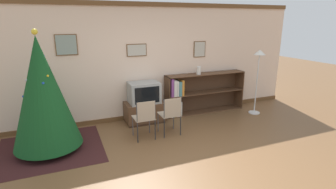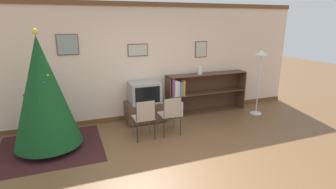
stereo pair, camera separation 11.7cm
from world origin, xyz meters
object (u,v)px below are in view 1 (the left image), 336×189
Objects in this scene: christmas_tree at (43,93)px; standing_lamp at (259,65)px; folding_chair_left at (145,117)px; bookshelf at (193,94)px; vase at (199,70)px; tv_console at (145,112)px; folding_chair_right at (171,114)px; television at (144,93)px.

christmas_tree reaches higher than standing_lamp.
bookshelf is at bearing 32.96° from folding_chair_left.
standing_lamp is at bearing -23.05° from bookshelf.
standing_lamp is at bearing -22.95° from vase.
tv_console is 0.42× the size of bookshelf.
television is at bearing 106.74° from folding_chair_right.
standing_lamp is at bearing 2.08° from christmas_tree.
folding_chair_left is at bearing -106.74° from television.
tv_console is at bearing -177.44° from vase.
folding_chair_right is (0.28, -0.92, 0.23)m from tv_console.
standing_lamp reaches higher than television.
tv_console is 3.00m from standing_lamp.
bookshelf is at bearing 155.83° from vase.
bookshelf is (3.36, 0.80, -0.58)m from christmas_tree.
christmas_tree is at bearing 173.99° from folding_chair_right.
christmas_tree is 1.88m from folding_chair_left.
vase reaches higher than folding_chair_right.
television reaches higher than folding_chair_right.
folding_chair_right is at bearing -73.30° from tv_console.
standing_lamp is (1.34, -0.57, 0.13)m from vase.
christmas_tree is 3.50m from bookshelf.
folding_chair_left is (1.76, -0.24, -0.61)m from christmas_tree.
vase is (3.48, 0.74, 0.03)m from christmas_tree.
television is at bearing -90.00° from tv_console.
folding_chair_left is at bearing -150.12° from vase.
folding_chair_left is 1.00× the size of folding_chair_right.
tv_console is at bearing 90.00° from television.
bookshelf is at bearing 44.73° from folding_chair_right.
folding_chair_right is at bearing -170.54° from standing_lamp.
folding_chair_left reaches higher than tv_console.
television reaches higher than folding_chair_left.
bookshelf is 10.70× the size of vase.
standing_lamp reaches higher than folding_chair_right.
folding_chair_left is 3.19m from standing_lamp.
christmas_tree is 1.01× the size of bookshelf.
tv_console is 0.55× the size of standing_lamp.
christmas_tree is 3.15× the size of television.
vase reaches higher than bookshelf.
standing_lamp is at bearing 7.77° from folding_chair_left.
christmas_tree is 4.83m from standing_lamp.
folding_chair_left is 0.51× the size of standing_lamp.
bookshelf reaches higher than folding_chair_left.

